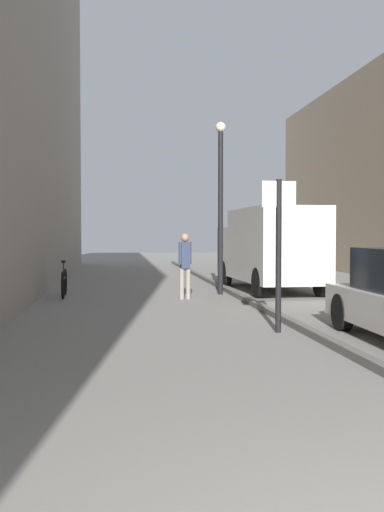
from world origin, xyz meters
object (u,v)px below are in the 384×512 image
object	(u,v)px
lamp_post	(221,196)
bicycle_leaning	(64,283)
pedestrian_main_foreground	(185,261)
delivery_van	(269,247)
street_sign_post	(279,242)

from	to	relation	value
lamp_post	bicycle_leaning	distance (m)	4.86
lamp_post	pedestrian_main_foreground	bearing A→B (deg)	-134.44
delivery_van	lamp_post	size ratio (longest dim) A/B	1.18
street_sign_post	bicycle_leaning	xyz separation A→B (m)	(-4.13, 6.33, -1.16)
pedestrian_main_foreground	street_sign_post	bearing A→B (deg)	93.71
bicycle_leaning	street_sign_post	bearing A→B (deg)	-58.52
delivery_van	lamp_post	bearing A→B (deg)	-154.29
lamp_post	bicycle_leaning	world-z (taller)	lamp_post
bicycle_leaning	delivery_van	bearing A→B (deg)	8.31
pedestrian_main_foreground	delivery_van	xyz separation A→B (m)	(2.73, 2.01, 0.31)
street_sign_post	bicycle_leaning	distance (m)	7.65
pedestrian_main_foreground	delivery_van	world-z (taller)	delivery_van
delivery_van	street_sign_post	bearing A→B (deg)	-105.74
pedestrian_main_foreground	street_sign_post	world-z (taller)	street_sign_post
pedestrian_main_foreground	street_sign_post	size ratio (longest dim) A/B	0.65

